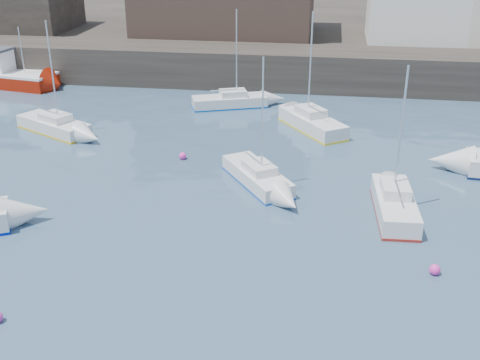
# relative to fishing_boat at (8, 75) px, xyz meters

# --- Properties ---
(quay_wall) EXTENTS (90.00, 5.00, 3.00)m
(quay_wall) POSITION_rel_fishing_boat_xyz_m (22.18, 3.46, 0.55)
(quay_wall) COLOR #28231E
(quay_wall) RESTS_ON ground
(land_strip) EXTENTS (90.00, 32.00, 2.80)m
(land_strip) POSITION_rel_fishing_boat_xyz_m (22.18, 21.46, 0.45)
(land_strip) COLOR #28231E
(land_strip) RESTS_ON ground
(fishing_boat) EXTENTS (7.79, 4.03, 4.92)m
(fishing_boat) POSITION_rel_fishing_boat_xyz_m (0.00, 0.00, 0.00)
(fishing_boat) COLOR #941605
(fishing_boat) RESTS_ON ground
(sailboat_b) EXTENTS (4.35, 5.36, 6.83)m
(sailboat_b) POSITION_rel_fishing_boat_xyz_m (22.64, -16.51, -0.51)
(sailboat_b) COLOR silver
(sailboat_b) RESTS_ON ground
(sailboat_c) EXTENTS (1.95, 5.40, 7.01)m
(sailboat_c) POSITION_rel_fishing_boat_xyz_m (29.48, -19.06, -0.41)
(sailboat_c) COLOR silver
(sailboat_c) RESTS_ON ground
(sailboat_e) EXTENTS (5.77, 4.25, 7.20)m
(sailboat_e) POSITION_rel_fishing_boat_xyz_m (8.56, -10.32, -0.48)
(sailboat_e) COLOR silver
(sailboat_e) RESTS_ON ground
(sailboat_f) EXTENTS (4.83, 5.83, 7.55)m
(sailboat_f) POSITION_rel_fishing_boat_xyz_m (25.15, -7.42, -0.42)
(sailboat_f) COLOR silver
(sailboat_f) RESTS_ON ground
(sailboat_h) EXTENTS (5.71, 3.52, 7.00)m
(sailboat_h) POSITION_rel_fishing_boat_xyz_m (18.98, -3.16, -0.49)
(sailboat_h) COLOR silver
(sailboat_h) RESTS_ON ground
(buoy_mid) EXTENTS (0.44, 0.44, 0.44)m
(buoy_mid) POSITION_rel_fishing_boat_xyz_m (30.64, -24.14, -0.95)
(buoy_mid) COLOR #F433AC
(buoy_mid) RESTS_ON ground
(buoy_far) EXTENTS (0.43, 0.43, 0.43)m
(buoy_far) POSITION_rel_fishing_boat_xyz_m (17.94, -13.71, -0.95)
(buoy_far) COLOR #F433AC
(buoy_far) RESTS_ON ground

